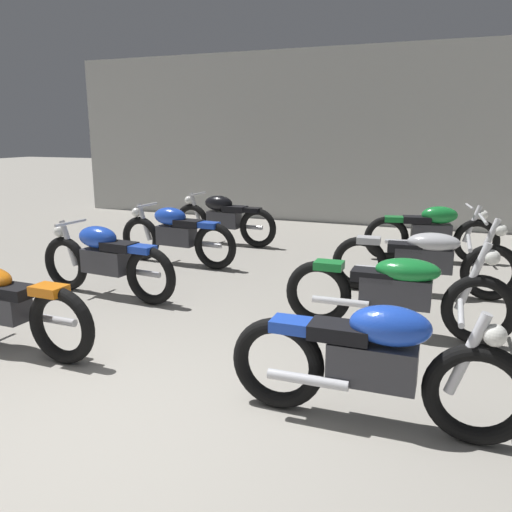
{
  "coord_description": "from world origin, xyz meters",
  "views": [
    {
      "loc": [
        2.11,
        -2.48,
        1.92
      ],
      "look_at": [
        0.0,
        2.88,
        0.55
      ],
      "focal_mm": 36.72,
      "sensor_mm": 36.0,
      "label": 1
    }
  ],
  "objects_px": {
    "motorcycle_right_row_3": "(432,232)",
    "motorcycle_right_row_2": "(425,258)",
    "motorcycle_right_row_0": "(374,361)",
    "motorcycle_left_row_1": "(105,259)",
    "motorcycle_left_row_2": "(176,234)",
    "motorcycle_left_row_3": "(223,218)",
    "motorcycle_right_row_1": "(397,290)"
  },
  "relations": [
    {
      "from": "motorcycle_left_row_2",
      "to": "motorcycle_right_row_1",
      "type": "bearing_deg",
      "value": -26.16
    },
    {
      "from": "motorcycle_left_row_1",
      "to": "motorcycle_right_row_1",
      "type": "distance_m",
      "value": 3.35
    },
    {
      "from": "motorcycle_left_row_1",
      "to": "motorcycle_right_row_0",
      "type": "relative_size",
      "value": 1.0
    },
    {
      "from": "motorcycle_right_row_0",
      "to": "motorcycle_left_row_2",
      "type": "bearing_deg",
      "value": 135.52
    },
    {
      "from": "motorcycle_right_row_0",
      "to": "motorcycle_right_row_3",
      "type": "height_order",
      "value": "same"
    },
    {
      "from": "motorcycle_right_row_0",
      "to": "motorcycle_right_row_1",
      "type": "height_order",
      "value": "motorcycle_right_row_1"
    },
    {
      "from": "motorcycle_right_row_0",
      "to": "motorcycle_right_row_3",
      "type": "bearing_deg",
      "value": 89.13
    },
    {
      "from": "motorcycle_right_row_0",
      "to": "motorcycle_right_row_3",
      "type": "distance_m",
      "value": 4.91
    },
    {
      "from": "motorcycle_left_row_3",
      "to": "motorcycle_right_row_0",
      "type": "distance_m",
      "value": 5.97
    },
    {
      "from": "motorcycle_left_row_1",
      "to": "motorcycle_right_row_3",
      "type": "relative_size",
      "value": 1.01
    },
    {
      "from": "motorcycle_left_row_2",
      "to": "motorcycle_left_row_3",
      "type": "distance_m",
      "value": 1.57
    },
    {
      "from": "motorcycle_left_row_3",
      "to": "motorcycle_right_row_3",
      "type": "xyz_separation_m",
      "value": [
        3.45,
        -0.01,
        0.0
      ]
    },
    {
      "from": "motorcycle_left_row_3",
      "to": "motorcycle_left_row_1",
      "type": "bearing_deg",
      "value": -90.49
    },
    {
      "from": "motorcycle_left_row_2",
      "to": "motorcycle_right_row_2",
      "type": "distance_m",
      "value": 3.52
    },
    {
      "from": "motorcycle_left_row_1",
      "to": "motorcycle_left_row_2",
      "type": "xyz_separation_m",
      "value": [
        -0.01,
        1.67,
        0.0
      ]
    },
    {
      "from": "motorcycle_right_row_2",
      "to": "motorcycle_right_row_3",
      "type": "bearing_deg",
      "value": 90.73
    },
    {
      "from": "motorcycle_left_row_3",
      "to": "motorcycle_right_row_0",
      "type": "bearing_deg",
      "value": -55.55
    },
    {
      "from": "motorcycle_left_row_3",
      "to": "motorcycle_right_row_3",
      "type": "relative_size",
      "value": 1.01
    },
    {
      "from": "motorcycle_right_row_0",
      "to": "motorcycle_right_row_3",
      "type": "xyz_separation_m",
      "value": [
        0.07,
        4.91,
        0.0
      ]
    },
    {
      "from": "motorcycle_right_row_3",
      "to": "motorcycle_right_row_0",
      "type": "bearing_deg",
      "value": -90.87
    },
    {
      "from": "motorcycle_left_row_2",
      "to": "motorcycle_right_row_3",
      "type": "bearing_deg",
      "value": 24.06
    },
    {
      "from": "motorcycle_left_row_1",
      "to": "motorcycle_right_row_3",
      "type": "bearing_deg",
      "value": 42.85
    },
    {
      "from": "motorcycle_right_row_3",
      "to": "motorcycle_right_row_1",
      "type": "bearing_deg",
      "value": -92.3
    },
    {
      "from": "motorcycle_left_row_2",
      "to": "motorcycle_right_row_3",
      "type": "xyz_separation_m",
      "value": [
        3.49,
        1.56,
        0.0
      ]
    },
    {
      "from": "motorcycle_left_row_3",
      "to": "motorcycle_right_row_0",
      "type": "xyz_separation_m",
      "value": [
        3.38,
        -4.92,
        0.0
      ]
    },
    {
      "from": "motorcycle_right_row_0",
      "to": "motorcycle_right_row_1",
      "type": "bearing_deg",
      "value": 91.83
    },
    {
      "from": "motorcycle_left_row_1",
      "to": "motorcycle_left_row_2",
      "type": "height_order",
      "value": "same"
    },
    {
      "from": "motorcycle_left_row_2",
      "to": "motorcycle_right_row_1",
      "type": "xyz_separation_m",
      "value": [
        3.36,
        -1.65,
        -0.01
      ]
    },
    {
      "from": "motorcycle_right_row_3",
      "to": "motorcycle_right_row_2",
      "type": "bearing_deg",
      "value": -89.27
    },
    {
      "from": "motorcycle_left_row_3",
      "to": "motorcycle_right_row_2",
      "type": "relative_size",
      "value": 0.91
    },
    {
      "from": "motorcycle_right_row_1",
      "to": "motorcycle_left_row_1",
      "type": "bearing_deg",
      "value": -179.68
    },
    {
      "from": "motorcycle_right_row_0",
      "to": "motorcycle_right_row_1",
      "type": "relative_size",
      "value": 0.91
    }
  ]
}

